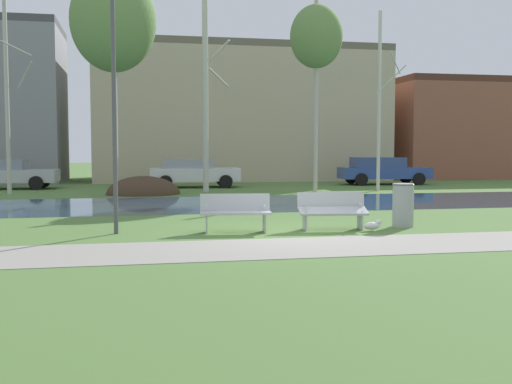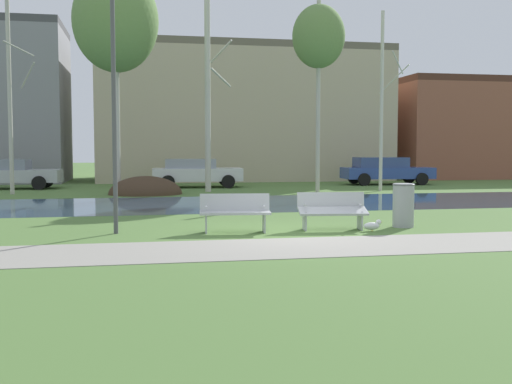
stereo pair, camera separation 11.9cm
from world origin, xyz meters
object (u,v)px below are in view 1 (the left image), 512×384
bench_right (332,210)px  parked_sedan_second_white (193,172)px  seagull (373,225)px  parked_van_nearest_silver (2,173)px  streetlamp (113,50)px  bench_left (235,212)px  parked_hatch_third_blue (382,170)px  trash_bin (403,204)px

bench_right → parked_sedan_second_white: size_ratio=0.38×
seagull → parked_van_nearest_silver: size_ratio=0.10×
seagull → parked_van_nearest_silver: 20.51m
streetlamp → bench_right: bearing=-3.4°
parked_van_nearest_silver → streetlamp: bearing=-71.1°
bench_left → bench_right: bearing=0.0°
bench_left → parked_sedan_second_white: size_ratio=0.38×
streetlamp → parked_hatch_third_blue: (13.28, 16.28, -3.30)m
parked_hatch_third_blue → bench_right: bearing=-116.6°
bench_left → streetlamp: (-2.65, 0.30, 3.59)m
bench_right → trash_bin: (1.85, 0.14, 0.07)m
trash_bin → streetlamp: (-6.80, 0.15, 3.51)m
parked_van_nearest_silver → parked_hatch_third_blue: size_ratio=1.02×
bench_right → parked_van_nearest_silver: parked_van_nearest_silver is taller
trash_bin → bench_left: bearing=-178.0°
seagull → trash_bin: bearing=29.2°
bench_right → seagull: (0.84, -0.42, -0.34)m
streetlamp → parked_van_nearest_silver: size_ratio=1.29×
seagull → streetlamp: 7.04m
streetlamp → parked_sedan_second_white: streetlamp is taller
trash_bin → parked_van_nearest_silver: 20.62m
bench_left → streetlamp: 4.47m
parked_sedan_second_white → parked_van_nearest_silver: bearing=176.9°
parked_hatch_third_blue → trash_bin: bearing=-111.5°
bench_right → parked_van_nearest_silver: (-10.54, 16.63, 0.27)m
seagull → streetlamp: size_ratio=0.08×
bench_right → parked_sedan_second_white: (-1.69, 16.14, 0.28)m
seagull → parked_van_nearest_silver: bearing=123.7°
parked_sedan_second_white → seagull: bearing=-81.3°
trash_bin → parked_sedan_second_white: 16.39m
trash_bin → parked_sedan_second_white: parked_sedan_second_white is taller
parked_sedan_second_white → parked_hatch_third_blue: bearing=2.5°
bench_left → parked_sedan_second_white: bearing=87.8°
parked_van_nearest_silver → parked_sedan_second_white: (8.85, -0.49, 0.00)m
bench_left → parked_sedan_second_white: 16.16m
streetlamp → parked_sedan_second_white: size_ratio=1.42×
bench_right → parked_sedan_second_white: bearing=96.0°
bench_left → trash_bin: (4.15, 0.14, 0.07)m
trash_bin → seagull: bearing=-150.8°
bench_right → trash_bin: trash_bin is taller
bench_right → bench_left: bearing=180.0°
bench_left → parked_hatch_third_blue: bearing=57.4°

